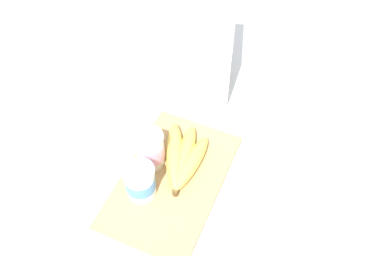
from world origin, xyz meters
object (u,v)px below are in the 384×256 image
(yogurt_cup_back, at_px, (150,149))
(yogurt_cup_front, at_px, (140,182))
(cereal_box, at_px, (219,47))
(cutting_board, at_px, (172,180))
(banana_bunch, at_px, (183,158))

(yogurt_cup_back, bearing_deg, yogurt_cup_front, -169.07)
(cereal_box, relative_size, yogurt_cup_front, 2.99)
(cutting_board, xyz_separation_m, cereal_box, (0.33, 0.02, 0.12))
(yogurt_cup_back, distance_m, banana_bunch, 0.08)
(cereal_box, height_order, yogurt_cup_front, cereal_box)
(cutting_board, xyz_separation_m, yogurt_cup_front, (-0.06, 0.05, 0.05))
(cereal_box, bearing_deg, banana_bunch, 168.23)
(cutting_board, height_order, banana_bunch, banana_bunch)
(yogurt_cup_back, height_order, banana_bunch, yogurt_cup_back)
(cereal_box, distance_m, yogurt_cup_front, 0.40)
(cereal_box, height_order, yogurt_cup_back, cereal_box)
(cutting_board, xyz_separation_m, yogurt_cup_back, (0.03, 0.06, 0.05))
(yogurt_cup_front, bearing_deg, cutting_board, -40.22)
(yogurt_cup_back, xyz_separation_m, banana_bunch, (0.02, -0.07, -0.03))
(yogurt_cup_back, relative_size, banana_bunch, 0.51)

